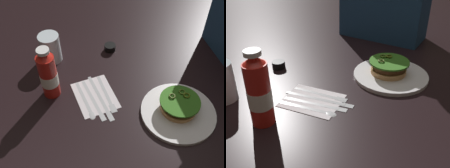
{
  "view_description": "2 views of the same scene",
  "coord_description": "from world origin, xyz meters",
  "views": [
    {
      "loc": [
        0.66,
        -0.22,
        0.8
      ],
      "look_at": [
        0.01,
        -0.05,
        0.06
      ],
      "focal_mm": 45.12,
      "sensor_mm": 36.0,
      "label": 1
    },
    {
      "loc": [
        0.42,
        -0.66,
        0.47
      ],
      "look_at": [
        0.06,
        -0.06,
        0.05
      ],
      "focal_mm": 43.3,
      "sensor_mm": 36.0,
      "label": 2
    }
  ],
  "objects": [
    {
      "name": "condiment_cup",
      "position": [
        -0.24,
        -0.0,
        0.01
      ],
      "size": [
        0.05,
        0.05,
        0.03
      ],
      "primitive_type": "cylinder",
      "color": "black",
      "rests_on": "ground_plane"
    },
    {
      "name": "napkin",
      "position": [
        0.0,
        -0.12,
        0.0
      ],
      "size": [
        0.19,
        0.16,
        0.0
      ],
      "primitive_type": "cube",
      "rotation": [
        0.0,
        0.0,
        0.14
      ],
      "color": "white",
      "rests_on": "ground_plane"
    },
    {
      "name": "ketchup_bottle",
      "position": [
        -0.05,
        -0.27,
        0.1
      ],
      "size": [
        0.06,
        0.06,
        0.21
      ],
      "color": "red",
      "rests_on": "ground_plane"
    },
    {
      "name": "spoon_utensil",
      "position": [
        0.04,
        -0.15,
        0.0
      ],
      "size": [
        0.18,
        0.05,
        0.0
      ],
      "color": "silver",
      "rests_on": "napkin"
    },
    {
      "name": "burger_sandwich",
      "position": [
        0.14,
        0.15,
        0.04
      ],
      "size": [
        0.14,
        0.14,
        0.05
      ],
      "color": "tan",
      "rests_on": "dinner_plate"
    },
    {
      "name": "ground_plane",
      "position": [
        0.0,
        0.0,
        0.0
      ],
      "size": [
        3.0,
        3.0,
        0.0
      ],
      "primitive_type": "plane",
      "color": "black"
    },
    {
      "name": "steak_knife",
      "position": [
        0.03,
        -0.1,
        0.0
      ],
      "size": [
        0.22,
        0.05,
        0.0
      ],
      "color": "silver",
      "rests_on": "napkin"
    },
    {
      "name": "dinner_plate",
      "position": [
        0.15,
        0.15,
        0.01
      ],
      "size": [
        0.26,
        0.26,
        0.01
      ],
      "primitive_type": "cylinder",
      "color": "white",
      "rests_on": "ground_plane"
    },
    {
      "name": "fork_utensil",
      "position": [
        0.02,
        -0.07,
        0.0
      ],
      "size": [
        0.19,
        0.04,
        0.0
      ],
      "color": "silver",
      "rests_on": "napkin"
    },
    {
      "name": "water_glass",
      "position": [
        -0.24,
        -0.25,
        0.06
      ],
      "size": [
        0.08,
        0.08,
        0.12
      ],
      "primitive_type": "cylinder",
      "color": "silver",
      "rests_on": "ground_plane"
    },
    {
      "name": "butter_knife",
      "position": [
        0.03,
        -0.12,
        0.0
      ],
      "size": [
        0.2,
        0.05,
        0.0
      ],
      "color": "silver",
      "rests_on": "napkin"
    }
  ]
}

